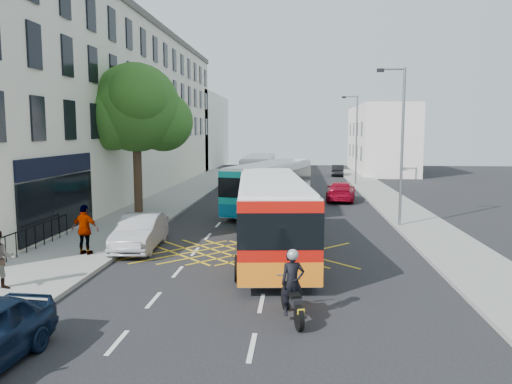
% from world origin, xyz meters
% --- Properties ---
extents(ground, '(120.00, 120.00, 0.00)m').
position_xyz_m(ground, '(0.00, 0.00, 0.00)').
color(ground, black).
rests_on(ground, ground).
extents(pavement_left, '(5.00, 70.00, 0.15)m').
position_xyz_m(pavement_left, '(-8.50, 15.00, 0.07)').
color(pavement_left, gray).
rests_on(pavement_left, ground).
extents(pavement_right, '(3.00, 70.00, 0.15)m').
position_xyz_m(pavement_right, '(7.50, 15.00, 0.07)').
color(pavement_right, gray).
rests_on(pavement_right, ground).
extents(terrace_main, '(8.30, 45.00, 13.50)m').
position_xyz_m(terrace_main, '(-14.00, 24.49, 6.76)').
color(terrace_main, '#ECE5C5').
rests_on(terrace_main, ground).
extents(terrace_far, '(8.00, 20.00, 10.00)m').
position_xyz_m(terrace_far, '(-14.00, 55.00, 5.00)').
color(terrace_far, silver).
rests_on(terrace_far, ground).
extents(building_right, '(6.00, 18.00, 8.00)m').
position_xyz_m(building_right, '(11.00, 48.00, 4.00)').
color(building_right, silver).
rests_on(building_right, ground).
extents(street_tree, '(6.30, 5.70, 8.80)m').
position_xyz_m(street_tree, '(-8.51, 14.97, 6.29)').
color(street_tree, '#382619').
rests_on(street_tree, pavement_left).
extents(lamp_near, '(1.45, 0.15, 8.00)m').
position_xyz_m(lamp_near, '(6.20, 12.00, 4.62)').
color(lamp_near, slate).
rests_on(lamp_near, pavement_right).
extents(lamp_far, '(1.45, 0.15, 8.00)m').
position_xyz_m(lamp_far, '(6.20, 32.00, 4.62)').
color(lamp_far, slate).
rests_on(lamp_far, pavement_right).
extents(railings, '(0.08, 5.60, 1.14)m').
position_xyz_m(railings, '(-9.70, 5.30, 0.72)').
color(railings, black).
rests_on(railings, pavement_left).
extents(bus_near, '(3.66, 11.27, 3.11)m').
position_xyz_m(bus_near, '(-0.02, 5.82, 1.64)').
color(bus_near, silver).
rests_on(bus_near, ground).
extents(bus_mid, '(5.20, 10.97, 3.01)m').
position_xyz_m(bus_mid, '(-0.64, 17.14, 1.58)').
color(bus_mid, silver).
rests_on(bus_mid, ground).
extents(bus_far, '(2.67, 10.35, 2.90)m').
position_xyz_m(bus_far, '(-2.27, 28.34, 1.53)').
color(bus_far, silver).
rests_on(bus_far, ground).
extents(motorbike, '(0.81, 2.13, 1.92)m').
position_xyz_m(motorbike, '(0.90, -1.21, 0.90)').
color(motorbike, black).
rests_on(motorbike, ground).
extents(parked_car_silver, '(1.78, 4.50, 1.46)m').
position_xyz_m(parked_car_silver, '(-5.60, 6.26, 0.73)').
color(parked_car_silver, '#A4A5AC').
rests_on(parked_car_silver, ground).
extents(red_hatchback, '(2.54, 5.00, 1.39)m').
position_xyz_m(red_hatchback, '(4.13, 21.94, 0.69)').
color(red_hatchback, '#A50720').
rests_on(red_hatchback, ground).
extents(distant_car_grey, '(2.83, 5.50, 1.48)m').
position_xyz_m(distant_car_grey, '(-0.54, 43.23, 0.74)').
color(distant_car_grey, '#414248').
rests_on(distant_car_grey, ground).
extents(distant_car_dark, '(1.64, 3.88, 1.25)m').
position_xyz_m(distant_car_dark, '(5.50, 42.28, 0.62)').
color(distant_car_dark, black).
rests_on(distant_car_dark, ground).
extents(pedestrian_far, '(1.21, 0.63, 1.97)m').
position_xyz_m(pedestrian_far, '(-7.26, 4.61, 1.14)').
color(pedestrian_far, gray).
rests_on(pedestrian_far, pavement_left).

